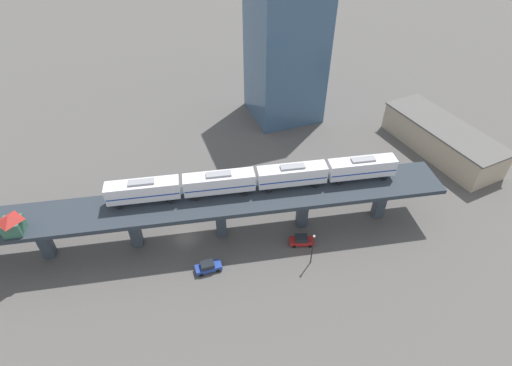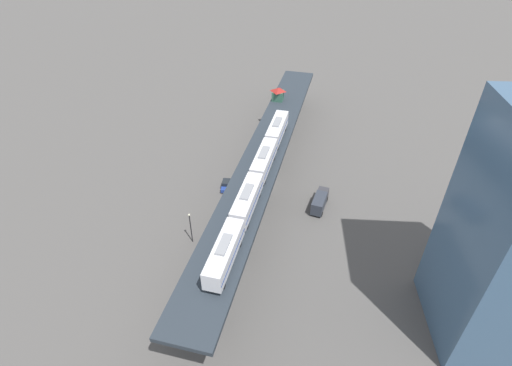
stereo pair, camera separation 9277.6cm
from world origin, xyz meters
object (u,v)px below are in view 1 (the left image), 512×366
Objects in this scene: subway_train at (256,178)px; office_tower at (286,46)px; delivery_truck at (208,182)px; street_lamp at (313,247)px; signal_hut at (12,224)px; street_car_blue at (208,267)px; street_car_red at (302,240)px; warehouse_building at (442,139)px.

office_tower reaches higher than subway_train.
street_lamp reaches higher than delivery_truck.
delivery_truck is at bearing -155.04° from street_lamp.
signal_hut reaches higher than delivery_truck.
office_tower reaches higher than street_car_blue.
street_car_red is (0.02, 17.14, 0.00)m from street_car_blue.
subway_train is 14.01m from street_car_red.
warehouse_building reaches higher than street_car_blue.
street_lamp is (24.66, 11.48, 2.35)m from delivery_truck.
office_tower is (-35.97, 20.40, 6.76)m from subway_train.
street_lamp is (4.39, 16.87, 3.17)m from street_car_blue.
signal_hut is 35.26m from delivery_truck.
office_tower is at bearing 162.88° from street_lamp.
signal_hut is at bearing -111.24° from street_car_blue.
street_car_blue and street_car_red have the same top height.
street_car_blue is 0.15× the size of warehouse_building.
warehouse_building is at bearing 114.83° from street_lamp.
street_car_red is (7.37, 5.98, -10.30)m from subway_train.
signal_hut is 0.54× the size of street_lamp.
street_car_red is 0.68× the size of street_lamp.
office_tower reaches higher than street_lamp.
street_car_blue is 17.72m from street_lamp.
warehouse_building is at bearing 104.37° from street_car_blue.
street_car_blue is 21.00m from delivery_truck.
street_lamp is 46.44m from warehouse_building.
subway_train is at bearing -29.56° from office_tower.
signal_hut is at bearing -87.04° from warehouse_building.
signal_hut reaches higher than street_lamp.
office_tower is (-43.32, 31.56, 17.06)m from street_car_blue.
street_car_red is 0.16× the size of warehouse_building.
warehouse_building is (-4.47, 86.39, -7.09)m from signal_hut.
street_car_blue is 56.25m from office_tower.
signal_hut is 47.17m from street_lamp.
street_car_red is at bearing 76.53° from signal_hut.
warehouse_building is (-19.50, 42.14, -0.70)m from street_lamp.
subway_train is at bearing -80.78° from warehouse_building.
office_tower is at bearing 143.92° from street_car_blue.
office_tower is (-43.34, 14.42, 17.06)m from street_car_red.
street_lamp is at bearing 25.94° from subway_train.
office_tower is at bearing 119.00° from signal_hut.
subway_train reaches higher than warehouse_building.
warehouse_building reaches higher than delivery_truck.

